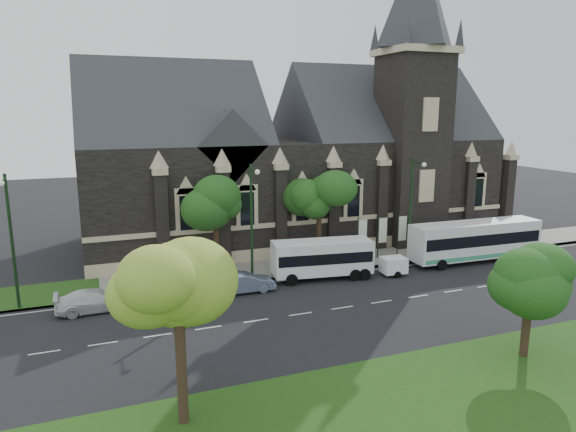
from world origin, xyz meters
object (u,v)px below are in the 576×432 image
shuttle_bus (322,257)px  tour_coach (475,240)px  box_trailer (393,265)px  banner_flag_left (361,235)px  banner_flag_right (401,231)px  tree_park_near (182,274)px  tree_park_east (531,271)px  sedan (244,283)px  street_lamp_near (412,205)px  tree_walk_left (217,202)px  street_lamp_far (11,235)px  tree_walk_right (321,194)px  street_lamp_mid (252,217)px  banner_flag_center (381,233)px  car_far_white (95,300)px

shuttle_bus → tour_coach: bearing=5.5°
box_trailer → banner_flag_left: bearing=101.1°
banner_flag_right → tree_park_near: bearing=-141.1°
tree_park_east → sedan: (-11.43, 14.53, -3.89)m
street_lamp_near → box_trailer: street_lamp_near is taller
tree_walk_left → street_lamp_far: (-14.20, -3.61, -0.62)m
box_trailer → tree_walk_right: bearing=124.6°
tree_walk_left → tour_coach: size_ratio=0.64×
tree_park_near → tree_walk_right: tree_park_near is taller
banner_flag_left → shuttle_bus: (-4.96, -2.88, -0.66)m
tree_park_near → street_lamp_mid: size_ratio=0.95×
tree_park_near → tree_walk_right: (14.98, 19.48, -0.60)m
banner_flag_center → tour_coach: banner_flag_center is taller
banner_flag_right → car_far_white: size_ratio=0.81×
tree_walk_right → street_lamp_far: street_lamp_far is taller
tree_park_east → shuttle_bus: 16.45m
sedan → car_far_white: (-10.05, 0.09, -0.01)m
car_far_white → tree_walk_right: bearing=-75.8°
tree_walk_left → car_far_white: 12.03m
banner_flag_left → car_far_white: 21.97m
street_lamp_near → tree_walk_right: bearing=151.9°
tree_park_east → car_far_white: size_ratio=1.27×
street_lamp_far → sedan: bearing=-7.3°
banner_flag_right → tour_coach: banner_flag_right is taller
banner_flag_left → tour_coach: size_ratio=0.33×
street_lamp_far → car_far_white: bearing=-20.9°
shuttle_bus → banner_flag_right: bearing=25.7°
car_far_white → tree_walk_left: bearing=-62.5°
tree_walk_right → sedan: size_ratio=1.77×
tree_walk_left → tour_coach: bearing=-13.6°
tree_park_near → sedan: bearing=65.0°
banner_flag_right → street_lamp_far: bearing=-176.4°
tree_walk_left → box_trailer: 14.87m
tree_park_east → street_lamp_near: (3.82, 16.42, 0.49)m
tree_walk_right → street_lamp_near: 7.72m
tour_coach → banner_flag_right: bearing=148.4°
street_lamp_far → tour_coach: bearing=-2.5°
tree_park_east → tree_walk_right: (-2.96, 20.04, 1.20)m
tree_walk_right → banner_flag_right: tree_walk_right is taller
street_lamp_near → banner_flag_center: (-1.71, 1.91, -2.73)m
street_lamp_far → banner_flag_center: bearing=3.9°
box_trailer → sedan: bearing=-179.3°
tree_park_east → banner_flag_right: size_ratio=1.57×
street_lamp_near → sedan: size_ratio=2.05×
banner_flag_right → tree_walk_left: bearing=174.0°
shuttle_bus → street_lamp_mid: bearing=177.6°
tree_park_near → shuttle_bus: (13.10, 14.89, -4.70)m
car_far_white → street_lamp_near: bearing=-88.1°
tree_park_near → sedan: tree_park_near is taller
tree_walk_left → street_lamp_mid: (1.80, -3.61, -0.62)m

